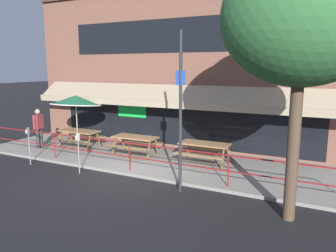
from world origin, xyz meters
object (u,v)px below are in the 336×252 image
at_px(parking_meter_near, 28,134).
at_px(parking_meter_far, 78,141).
at_px(picnic_table_right, 204,147).
at_px(picnic_table_centre, 135,140).
at_px(patio_umbrella_left, 76,101).
at_px(street_sign_pole, 180,112).
at_px(pedestrian_walking, 39,126).
at_px(street_tree_curbside, 308,7).
at_px(picnic_table_left, 79,134).

distance_m(parking_meter_near, parking_meter_far, 2.35).
bearing_deg(picnic_table_right, picnic_table_centre, -176.86).
height_order(picnic_table_centre, patio_umbrella_left, patio_umbrella_left).
bearing_deg(street_sign_pole, pedestrian_walking, 167.68).
bearing_deg(street_sign_pole, picnic_table_right, 95.29).
distance_m(pedestrian_walking, street_sign_pole, 7.76).
bearing_deg(picnic_table_centre, street_tree_curbside, -25.72).
bearing_deg(parking_meter_far, parking_meter_near, -179.49).
xyz_separation_m(picnic_table_left, picnic_table_centre, (2.87, 0.03, 0.00)).
bearing_deg(pedestrian_walking, parking_meter_near, -51.18).
bearing_deg(street_sign_pole, parking_meter_near, -179.35).
bearing_deg(parking_meter_near, parking_meter_far, 0.51).
bearing_deg(picnic_table_left, picnic_table_right, 1.82).
bearing_deg(picnic_table_right, parking_meter_far, -142.29).
relative_size(parking_meter_near, street_tree_curbside, 0.21).
bearing_deg(picnic_table_left, picnic_table_centre, 0.51).
distance_m(patio_umbrella_left, street_tree_curbside, 9.96).
bearing_deg(pedestrian_walking, picnic_table_right, 8.14).
bearing_deg(patio_umbrella_left, street_sign_pole, -21.68).
relative_size(picnic_table_centre, pedestrian_walking, 1.05).
distance_m(patio_umbrella_left, pedestrian_walking, 2.01).
relative_size(picnic_table_left, street_sign_pole, 0.39).
bearing_deg(patio_umbrella_left, picnic_table_centre, 2.57).
relative_size(picnic_table_centre, street_sign_pole, 0.39).
bearing_deg(street_sign_pole, picnic_table_centre, 141.16).
bearing_deg(picnic_table_left, patio_umbrella_left, -90.00).
distance_m(picnic_table_centre, patio_umbrella_left, 3.23).
distance_m(pedestrian_walking, street_tree_curbside, 11.50).
relative_size(picnic_table_centre, parking_meter_far, 1.27).
distance_m(picnic_table_left, pedestrian_walking, 1.75).
bearing_deg(parking_meter_far, picnic_table_left, 131.34).
bearing_deg(parking_meter_near, street_sign_pole, 0.65).
height_order(parking_meter_far, street_tree_curbside, street_tree_curbside).
distance_m(picnic_table_centre, parking_meter_far, 2.67).
bearing_deg(pedestrian_walking, patio_umbrella_left, 26.64).
xyz_separation_m(picnic_table_centre, street_tree_curbside, (6.28, -3.03, 4.13)).
distance_m(patio_umbrella_left, parking_meter_far, 3.45).
xyz_separation_m(street_sign_pole, street_tree_curbside, (3.17, -0.52, 2.49)).
bearing_deg(picnic_table_centre, picnic_table_right, 3.14).
height_order(patio_umbrella_left, street_tree_curbside, street_tree_curbside).
distance_m(picnic_table_centre, parking_meter_near, 3.97).
bearing_deg(street_sign_pole, patio_umbrella_left, 158.32).
bearing_deg(picnic_table_centre, patio_umbrella_left, -177.43).
bearing_deg(picnic_table_centre, street_sign_pole, -38.84).
xyz_separation_m(parking_meter_far, street_tree_curbside, (6.93, -0.47, 3.69)).
height_order(pedestrian_walking, street_tree_curbside, street_tree_curbside).
bearing_deg(picnic_table_right, street_sign_pole, -84.71).
bearing_deg(parking_meter_far, patio_umbrella_left, 132.52).
xyz_separation_m(parking_meter_near, parking_meter_far, (2.35, 0.02, 0.00)).
xyz_separation_m(pedestrian_walking, parking_meter_near, (1.37, -1.70, 0.09)).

